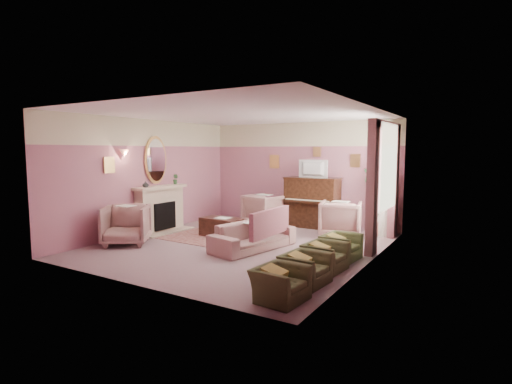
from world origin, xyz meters
The scene contains 48 objects.
floor centered at (0.00, 0.00, 0.00)m, with size 5.50×6.00×0.01m, color gray.
ceiling centered at (0.00, 0.00, 2.80)m, with size 5.50×6.00×0.01m, color white.
wall_back centered at (0.00, 3.00, 1.40)m, with size 5.50×0.02×2.80m, color #825271.
wall_front centered at (0.00, -3.00, 1.40)m, with size 5.50×0.02×2.80m, color #825271.
wall_left centered at (-2.75, 0.00, 1.40)m, with size 0.02×6.00×2.80m, color #825271.
wall_right centered at (2.75, 0.00, 1.40)m, with size 0.02×6.00×2.80m, color #825271.
picture_rail_band centered at (0.00, 2.99, 2.47)m, with size 5.50×0.01×0.65m, color beige.
stripe_panel centered at (2.73, 1.30, 1.07)m, with size 0.01×3.00×2.15m, color beige.
fireplace_surround centered at (-2.59, 0.20, 0.55)m, with size 0.30×1.40×1.10m, color #C6AF93.
fireplace_inset centered at (-2.49, 0.20, 0.40)m, with size 0.18×0.72×0.68m, color black.
fire_ember centered at (-2.45, 0.20, 0.22)m, with size 0.06×0.54×0.10m, color #E75200.
mantel_shelf centered at (-2.56, 0.20, 1.12)m, with size 0.40×1.55×0.07m, color #C6AF93.
hearth centered at (-2.39, 0.20, 0.01)m, with size 0.55×1.50×0.02m, color #C6AF93.
mirror_frame centered at (-2.70, 0.20, 1.80)m, with size 0.04×0.72×1.20m, color tan.
mirror_glass centered at (-2.67, 0.20, 1.80)m, with size 0.01×0.60×1.06m, color white.
sconce_shade centered at (-2.62, -0.85, 1.98)m, with size 0.20×0.20×0.16m, color #F4936F.
piano centered at (0.50, 2.68, 0.65)m, with size 1.40×0.60×1.30m, color black.
piano_keyshelf centered at (0.50, 2.33, 0.72)m, with size 1.30×0.12×0.06m, color black.
piano_keys centered at (0.50, 2.33, 0.76)m, with size 1.20×0.08×0.02m, color beige.
piano_top centered at (0.50, 2.68, 1.31)m, with size 1.45×0.65×0.04m, color black.
television centered at (0.50, 2.63, 1.60)m, with size 0.80×0.12×0.48m, color black.
print_back_left centered at (-0.80, 2.96, 1.72)m, with size 0.30×0.03×0.38m, color tan.
print_back_right centered at (1.55, 2.96, 1.78)m, with size 0.26×0.03×0.34m, color tan.
print_back_mid centered at (0.50, 2.96, 2.00)m, with size 0.22×0.03×0.26m, color tan.
print_left_wall centered at (-2.71, -1.20, 1.72)m, with size 0.03×0.28×0.36m, color tan.
window_blind centered at (2.70, 1.55, 1.70)m, with size 0.03×1.40×1.80m, color beige.
curtain_left centered at (2.62, 0.63, 1.30)m, with size 0.16×0.34×2.60m, color #8B4B56.
curtain_right centered at (2.62, 2.47, 1.30)m, with size 0.16×0.34×2.60m, color #8B4B56.
pelmet centered at (2.62, 1.55, 2.56)m, with size 0.16×2.20×0.16m, color #8B4B56.
mantel_plant centered at (-2.55, 0.75, 1.29)m, with size 0.16×0.16×0.28m, color #2E5A2E.
mantel_vase centered at (-2.55, -0.30, 1.23)m, with size 0.16×0.16×0.16m, color beige.
area_rug centered at (-0.79, 0.34, 0.01)m, with size 2.50×1.80×0.01m, color #89534D.
coffee_table centered at (-0.86, 0.44, 0.23)m, with size 1.00×0.50×0.45m, color #361B14.
table_paper centered at (-0.81, 0.44, 0.46)m, with size 0.35×0.28×0.01m, color silver.
sofa centered at (0.41, -0.18, 0.39)m, with size 0.64×1.93×0.78m, color #A67E77.
sofa_throw centered at (0.81, -0.18, 0.60)m, with size 0.10×1.46×0.53m, color #8B4B56.
floral_armchair_left centered at (-0.69, 2.20, 0.48)m, with size 0.91×0.91×0.95m, color #A67E77.
floral_armchair_right centered at (1.57, 1.86, 0.48)m, with size 0.91×0.91×0.95m, color #A67E77.
floral_armchair_front centered at (-2.18, -1.24, 0.48)m, with size 0.91×0.91×0.95m, color #A67E77.
olive_chair_a centered at (2.21, -2.41, 0.31)m, with size 0.51×0.72×0.62m, color #464E2A.
olive_chair_b centered at (2.21, -1.59, 0.31)m, with size 0.51×0.72×0.62m, color #464E2A.
olive_chair_c centered at (2.21, -0.77, 0.31)m, with size 0.51×0.72×0.62m, color #464E2A.
olive_chair_d centered at (2.21, 0.05, 0.31)m, with size 0.51×0.72×0.62m, color #464E2A.
side_table centered at (2.39, 2.64, 0.35)m, with size 0.52×0.52×0.70m, color silver.
side_plant_big centered at (2.39, 2.64, 0.87)m, with size 0.30×0.30×0.34m, color #2E5A2E.
side_plant_small centered at (2.51, 2.54, 0.84)m, with size 0.16×0.16×0.28m, color #2E5A2E.
palm_pot centered at (2.25, 2.54, 0.17)m, with size 0.34×0.34×0.34m, color #A24D39.
palm_plant centered at (2.25, 2.54, 1.06)m, with size 0.76×0.76×1.44m, color #2E5A2E.
Camera 1 is at (4.65, -7.10, 2.05)m, focal length 28.00 mm.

